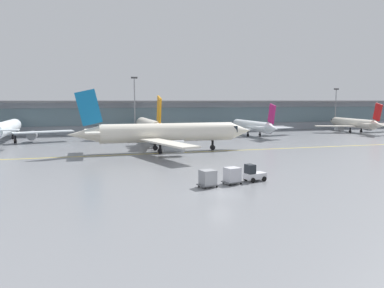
{
  "coord_description": "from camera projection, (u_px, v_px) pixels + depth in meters",
  "views": [
    {
      "loc": [
        -13.57,
        -36.16,
        9.74
      ],
      "look_at": [
        2.48,
        19.27,
        3.0
      ],
      "focal_mm": 35.22,
      "sensor_mm": 36.0,
      "label": 1
    }
  ],
  "objects": [
    {
      "name": "ground_plane",
      "position": [
        220.0,
        194.0,
        39.38
      ],
      "size": [
        400.0,
        400.0,
        0.0
      ],
      "primitive_type": "plane",
      "color": "slate"
    },
    {
      "name": "taxiway_centreline_stripe",
      "position": [
        171.0,
        153.0,
        69.79
      ],
      "size": [
        110.0,
        0.84,
        0.01
      ],
      "primitive_type": "cube",
      "rotation": [
        0.0,
        0.0,
        0.0
      ],
      "color": "yellow",
      "rests_on": "ground_plane"
    },
    {
      "name": "terminal_concourse",
      "position": [
        129.0,
        116.0,
        114.69
      ],
      "size": [
        199.61,
        11.0,
        9.6
      ],
      "color": "#8C939E",
      "rests_on": "ground_plane"
    },
    {
      "name": "gate_airplane_1",
      "position": [
        5.0,
        129.0,
        85.91
      ],
      "size": [
        30.26,
        32.43,
        10.77
      ],
      "rotation": [
        0.0,
        0.0,
        1.57
      ],
      "color": "white",
      "rests_on": "ground_plane"
    },
    {
      "name": "gate_airplane_2",
      "position": [
        149.0,
        126.0,
        94.9
      ],
      "size": [
        30.23,
        32.39,
        10.76
      ],
      "rotation": [
        0.0,
        0.0,
        1.57
      ],
      "color": "silver",
      "rests_on": "ground_plane"
    },
    {
      "name": "gate_airplane_3",
      "position": [
        252.0,
        126.0,
        103.15
      ],
      "size": [
        25.1,
        26.94,
        8.94
      ],
      "rotation": [
        0.0,
        0.0,
        1.59
      ],
      "color": "white",
      "rests_on": "ground_plane"
    },
    {
      "name": "gate_airplane_4",
      "position": [
        354.0,
        123.0,
        114.66
      ],
      "size": [
        25.31,
        27.36,
        9.06
      ],
      "rotation": [
        0.0,
        0.0,
        1.47
      ],
      "color": "silver",
      "rests_on": "ground_plane"
    },
    {
      "name": "taxiing_regional_jet",
      "position": [
        166.0,
        133.0,
        71.16
      ],
      "size": [
        35.4,
        33.03,
        11.76
      ],
      "rotation": [
        0.0,
        0.0,
        0.0
      ],
      "color": "silver",
      "rests_on": "ground_plane"
    },
    {
      "name": "baggage_tug",
      "position": [
        253.0,
        174.0,
        45.36
      ],
      "size": [
        2.84,
        2.09,
        2.1
      ],
      "rotation": [
        0.0,
        0.0,
        0.22
      ],
      "color": "silver",
      "rests_on": "ground_plane"
    },
    {
      "name": "cargo_dolly_lead",
      "position": [
        232.0,
        175.0,
        43.85
      ],
      "size": [
        2.4,
        2.02,
        1.94
      ],
      "rotation": [
        0.0,
        0.0,
        0.22
      ],
      "color": "#595B60",
      "rests_on": "ground_plane"
    },
    {
      "name": "cargo_dolly_trailing",
      "position": [
        208.0,
        178.0,
        42.25
      ],
      "size": [
        2.4,
        2.02,
        1.94
      ],
      "rotation": [
        0.0,
        0.0,
        0.22
      ],
      "color": "#595B60",
      "rests_on": "ground_plane"
    },
    {
      "name": "apron_light_mast_1",
      "position": [
        135.0,
        103.0,
        107.33
      ],
      "size": [
        1.8,
        0.36,
        16.31
      ],
      "color": "gray",
      "rests_on": "ground_plane"
    },
    {
      "name": "apron_light_mast_2",
      "position": [
        336.0,
        107.0,
        127.59
      ],
      "size": [
        1.8,
        0.36,
        13.71
      ],
      "color": "gray",
      "rests_on": "ground_plane"
    }
  ]
}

